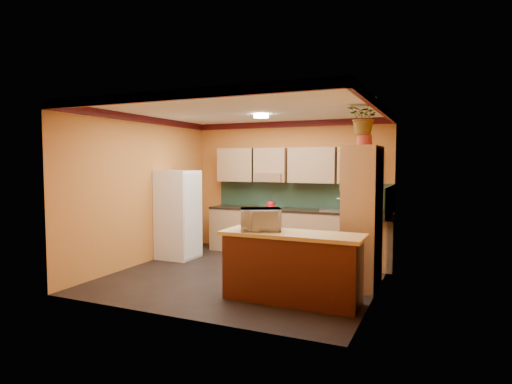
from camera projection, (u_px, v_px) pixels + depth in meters
room_shell at (255, 149)px, 7.17m from camera, size 4.24×4.24×2.72m
base_cabinets_back at (296, 233)px, 8.58m from camera, size 3.65×0.60×0.88m
countertop_back at (296, 210)px, 8.54m from camera, size 3.65×0.62×0.04m
stove at (267, 230)px, 8.83m from camera, size 0.58×0.58×0.91m
kettle at (271, 204)px, 8.70m from camera, size 0.22×0.22×0.18m
sink at (334, 210)px, 8.23m from camera, size 0.48×0.40×0.03m
base_cabinets_right at (371, 243)px, 7.49m from camera, size 0.60×0.80×0.88m
countertop_right at (371, 217)px, 7.46m from camera, size 0.62×0.80×0.04m
fridge at (178, 214)px, 8.26m from camera, size 0.68×0.66×1.70m
pantry at (363, 217)px, 6.35m from camera, size 0.48×0.90×2.10m
fern_pot at (364, 140)px, 6.32m from camera, size 0.22×0.22×0.16m
fern at (365, 117)px, 6.29m from camera, size 0.50×0.43×0.54m
breakfast_bar at (292, 269)px, 5.69m from camera, size 1.80×0.55×0.88m
bar_top at (292, 234)px, 5.66m from camera, size 1.90×0.65×0.05m
microwave at (261, 219)px, 5.83m from camera, size 0.65×0.57×0.30m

